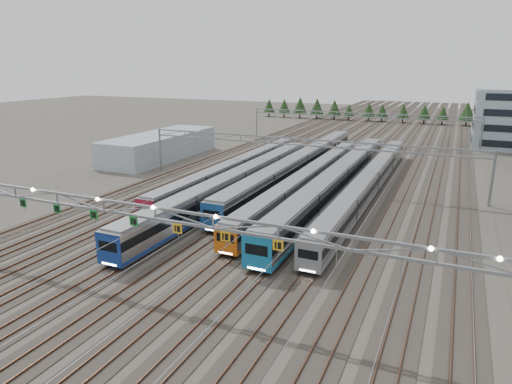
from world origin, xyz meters
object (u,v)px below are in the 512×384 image
at_px(train_b, 237,184).
at_px(train_e, 338,180).
at_px(train_c, 299,165).
at_px(west_shed, 160,146).
at_px(train_d, 307,181).
at_px(train_f, 370,182).
at_px(gantry_far, 359,119).
at_px(train_a, 237,169).
at_px(gantry_mid, 303,148).
at_px(gantry_near, 154,216).

xyz_separation_m(train_b, train_e, (13.50, 7.78, 0.09)).
height_order(train_c, west_shed, west_shed).
relative_size(train_d, train_f, 0.88).
distance_m(train_c, gantry_far, 40.11).
bearing_deg(train_b, gantry_far, 83.09).
xyz_separation_m(train_f, gantry_far, (-11.25, 45.79, 4.39)).
relative_size(train_a, train_c, 0.82).
xyz_separation_m(train_c, train_e, (9.00, -8.09, 0.04)).
xyz_separation_m(gantry_mid, west_shed, (-35.20, 10.02, -3.80)).
bearing_deg(train_f, train_c, 156.19).
bearing_deg(train_b, train_d, 36.60).
distance_m(gantry_near, gantry_far, 85.12).
bearing_deg(train_a, train_c, 35.43).
xyz_separation_m(gantry_far, west_shed, (-35.20, -34.98, -3.80)).
bearing_deg(train_d, train_e, 13.63).
distance_m(train_a, gantry_near, 40.77).
relative_size(train_d, gantry_mid, 0.98).
height_order(train_f, gantry_far, gantry_far).
relative_size(gantry_near, gantry_far, 1.00).
bearing_deg(train_f, train_d, -160.27).
bearing_deg(west_shed, train_b, -36.07).
relative_size(train_f, west_shed, 2.10).
xyz_separation_m(train_e, gantry_far, (-6.75, 47.93, 4.10)).
height_order(train_d, gantry_near, gantry_near).
relative_size(gantry_mid, gantry_far, 1.00).
bearing_deg(train_e, train_b, -150.06).
xyz_separation_m(train_c, train_f, (13.50, -5.96, -0.25)).
bearing_deg(train_a, train_b, -64.57).
distance_m(train_d, west_shed, 40.00).
relative_size(train_f, gantry_far, 1.12).
relative_size(train_b, gantry_far, 1.00).
relative_size(train_d, train_e, 0.89).
bearing_deg(gantry_far, train_b, -96.91).
bearing_deg(train_f, gantry_near, -106.03).
relative_size(train_a, gantry_far, 0.92).
bearing_deg(train_c, gantry_near, -87.21).
height_order(train_c, gantry_near, gantry_near).
distance_m(train_d, gantry_near, 36.53).
bearing_deg(train_f, train_b, -151.16).
relative_size(train_c, train_f, 1.00).
xyz_separation_m(train_c, train_d, (4.50, -9.18, -0.24)).
bearing_deg(train_c, train_a, -144.57).
bearing_deg(train_e, gantry_near, -100.36).
relative_size(gantry_far, west_shed, 1.88).
relative_size(train_e, train_f, 0.99).
bearing_deg(train_a, gantry_mid, 6.29).
relative_size(train_c, gantry_near, 1.12).
distance_m(gantry_mid, west_shed, 36.79).
xyz_separation_m(train_a, train_c, (9.00, 6.40, 0.21)).
height_order(train_d, west_shed, west_shed).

